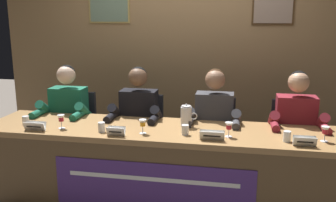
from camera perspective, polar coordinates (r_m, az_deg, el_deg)
wall_back_panelled at (r=4.46m, az=3.09°, el=7.62°), size 4.52×0.14×2.60m
conference_table at (r=3.29m, az=-0.37°, el=-8.67°), size 3.32×0.73×0.74m
chair_far_left at (r=4.24m, az=-13.90°, el=-5.05°), size 0.44×0.44×0.90m
panelist_far_left at (r=3.99m, az=-15.28°, el=-2.13°), size 0.51×0.48×1.22m
nameplate_far_left at (r=3.44m, az=-19.60°, el=-3.63°), size 0.19×0.06×0.08m
juice_glass_far_left at (r=3.42m, az=-15.95°, el=-2.66°), size 0.06×0.06×0.12m
water_cup_far_left at (r=3.64m, az=-20.83°, el=-2.89°), size 0.06×0.06×0.08m
chair_center_left at (r=3.99m, az=-3.91°, el=-5.82°), size 0.44×0.44×0.90m
panelist_center_left at (r=3.73m, az=-4.74°, el=-2.76°), size 0.51×0.48×1.22m
nameplate_center_left at (r=3.13m, az=-7.93°, el=-4.59°), size 0.15×0.06×0.08m
juice_glass_center_left at (r=3.16m, az=-3.87°, el=-3.48°), size 0.06×0.06×0.12m
water_cup_center_left at (r=3.26m, az=-10.08°, el=-4.01°), size 0.06×0.06×0.08m
chair_center_right at (r=3.88m, az=7.04°, el=-6.45°), size 0.44×0.44×0.90m
panelist_center_right at (r=3.61m, az=6.95°, el=-3.35°), size 0.51×0.48×1.22m
nameplate_center_right at (r=3.02m, az=6.72°, el=-5.23°), size 0.20×0.06×0.08m
juice_glass_center_right at (r=3.11m, az=9.25°, el=-3.90°), size 0.06×0.06×0.12m
water_cup_center_right at (r=3.14m, az=2.63°, el=-4.49°), size 0.06×0.06×0.08m
chair_far_right at (r=3.92m, az=18.23°, el=-6.85°), size 0.44×0.44×0.90m
panelist_far_right at (r=3.64m, az=18.92°, el=-3.81°), size 0.51×0.48×1.22m
nameplate_far_right at (r=3.05m, az=20.09°, el=-5.78°), size 0.17×0.06×0.08m
juice_glass_far_right at (r=3.20m, az=22.80°, el=-4.25°), size 0.06×0.06×0.12m
water_cup_far_right at (r=3.12m, az=17.66°, el=-5.23°), size 0.06×0.06×0.08m
water_pitcher_central at (r=3.35m, az=2.81°, el=-2.34°), size 0.15×0.10×0.21m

